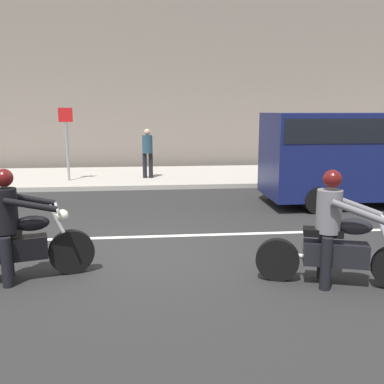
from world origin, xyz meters
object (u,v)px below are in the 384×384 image
motorcycle_with_rider_gray (335,239)px  street_sign_post (67,136)px  parked_van_navy (366,152)px  motorcycle_with_rider_black_leather (15,236)px  pedestrian_bystander (147,150)px

motorcycle_with_rider_gray → street_sign_post: street_sign_post is taller
street_sign_post → parked_van_navy: bearing=-24.9°
motorcycle_with_rider_gray → parked_van_navy: size_ratio=0.42×
parked_van_navy → street_sign_post: street_sign_post is taller
motorcycle_with_rider_gray → street_sign_post: size_ratio=0.90×
motorcycle_with_rider_black_leather → parked_van_navy: parked_van_navy is taller
motorcycle_with_rider_gray → parked_van_navy: bearing=59.2°
motorcycle_with_rider_black_leather → parked_van_navy: (7.36, 4.34, 0.69)m
motorcycle_with_rider_black_leather → street_sign_post: bearing=94.8°
parked_van_navy → street_sign_post: (-8.04, 3.72, 0.22)m
motorcycle_with_rider_black_leather → parked_van_navy: size_ratio=0.41×
motorcycle_with_rider_gray → pedestrian_bystander: 9.32m
motorcycle_with_rider_gray → street_sign_post: 10.09m
parked_van_navy → street_sign_post: bearing=155.1°
motorcycle_with_rider_gray → street_sign_post: (-5.09, 8.66, 0.91)m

